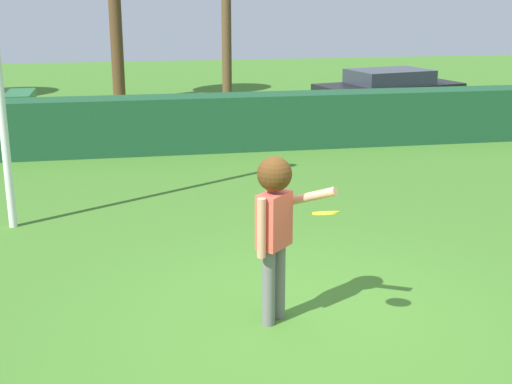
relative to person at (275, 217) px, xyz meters
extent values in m
plane|color=#407527|center=(0.38, -0.03, -1.16)|extent=(60.00, 60.00, 0.00)
cylinder|color=slate|center=(0.06, 0.08, -0.74)|extent=(0.14, 0.14, 0.84)
cylinder|color=slate|center=(-0.08, -0.06, -0.74)|extent=(0.14, 0.14, 0.84)
cube|color=#EA5344|center=(-0.01, 0.01, -0.03)|extent=(0.42, 0.42, 0.58)
cylinder|color=tan|center=(0.36, -0.02, 0.21)|extent=(0.50, 0.50, 0.30)
cylinder|color=tan|center=(-0.17, -0.16, -0.05)|extent=(0.09, 0.09, 0.62)
sphere|color=tan|center=(-0.01, 0.01, 0.43)|extent=(0.22, 0.22, 0.22)
sphere|color=#4B2D12|center=(-0.01, 0.01, 0.46)|extent=(0.36, 0.36, 0.36)
cylinder|color=yellow|center=(0.40, -0.46, 0.16)|extent=(0.26, 0.26, 0.09)
cube|color=#1A492A|center=(0.38, 8.53, -0.56)|extent=(23.34, 0.90, 1.21)
cylinder|color=black|center=(-4.47, 13.44, -0.86)|extent=(0.60, 0.10, 0.60)
cylinder|color=black|center=(-4.46, 11.74, -0.86)|extent=(0.60, 0.10, 0.60)
cube|color=black|center=(6.09, 12.51, -0.59)|extent=(4.47, 2.60, 0.55)
cube|color=#2D333D|center=(6.09, 12.51, -0.11)|extent=(2.49, 2.02, 0.40)
cylinder|color=black|center=(7.33, 13.66, -0.86)|extent=(0.61, 0.23, 0.60)
cylinder|color=black|center=(7.71, 12.01, -0.86)|extent=(0.61, 0.23, 0.60)
cylinder|color=black|center=(4.46, 13.01, -0.86)|extent=(0.61, 0.23, 0.60)
cylinder|color=black|center=(4.84, 11.35, -0.86)|extent=(0.61, 0.23, 0.60)
cylinder|color=#52361F|center=(-1.60, 16.35, 0.76)|extent=(0.39, 0.39, 3.86)
cylinder|color=brown|center=(1.57, 13.91, 1.00)|extent=(0.28, 0.28, 4.34)
camera|label=1|loc=(-1.45, -6.63, 2.21)|focal=48.95mm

